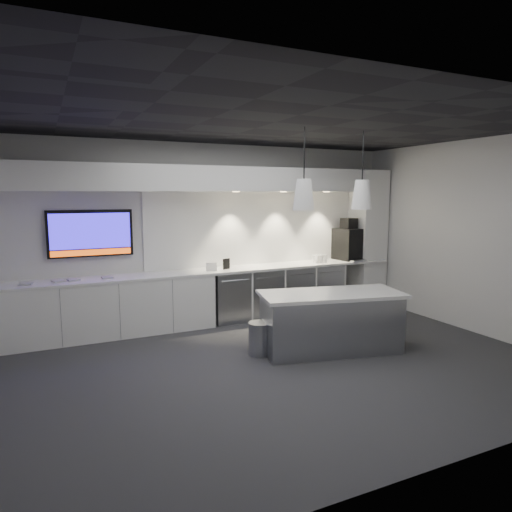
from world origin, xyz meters
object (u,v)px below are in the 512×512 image
wall_tv (91,233)px  bin (260,338)px  coffee_machine (349,243)px  island (331,321)px

wall_tv → bin: bearing=-46.3°
bin → coffee_machine: 3.41m
wall_tv → bin: size_ratio=2.81×
island → bin: (-0.95, 0.28, -0.19)m
bin → coffee_machine: size_ratio=0.56×
island → bin: bearing=175.8°
wall_tv → coffee_machine: 4.67m
island → bin: 1.01m
wall_tv → island: bearing=-38.7°
bin → wall_tv: bearing=133.7°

